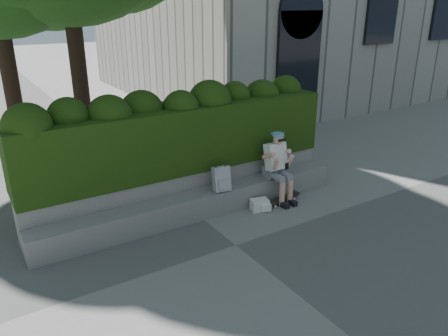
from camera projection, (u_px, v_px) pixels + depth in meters
ground at (236, 245)px, 7.14m from camera, size 80.00×80.00×0.00m
bench_ledge at (198, 205)px, 8.05m from camera, size 6.00×0.45×0.45m
planter_wall at (186, 189)px, 8.37m from camera, size 6.00×0.50×0.75m
hedge at (179, 137)px, 8.20m from camera, size 6.00×1.00×1.20m
person at (277, 164)px, 8.55m from camera, size 0.40×0.76×1.38m
skateboard at (282, 199)px, 8.65m from camera, size 0.79×0.30×0.08m
backpack_plaid at (221, 179)px, 8.03m from camera, size 0.33×0.21×0.46m
backpack_ground at (260, 205)px, 8.32m from camera, size 0.38×0.31×0.21m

